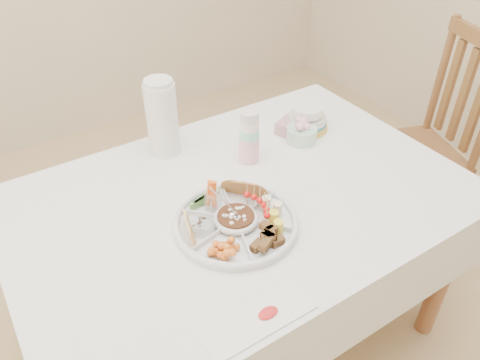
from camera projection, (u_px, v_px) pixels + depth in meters
floor at (242, 330)px, 2.03m from camera, size 4.00×4.00×0.00m
dining_table at (242, 271)px, 1.80m from camera, size 1.52×1.02×0.76m
chair at (414, 145)px, 2.22m from camera, size 0.57×0.57×1.08m
party_tray at (236, 221)px, 1.44m from camera, size 0.46×0.46×0.04m
bean_dip at (236, 219)px, 1.43m from camera, size 0.14×0.14×0.04m
tortillas at (246, 190)px, 1.52m from camera, size 0.12×0.12×0.06m
carrot_cucumber at (207, 192)px, 1.48m from camera, size 0.13×0.13×0.10m
pita_raisins at (194, 223)px, 1.40m from camera, size 0.14×0.14×0.06m
cherries at (224, 247)px, 1.33m from camera, size 0.12×0.12×0.04m
granola_chunks at (268, 238)px, 1.36m from camera, size 0.13×0.13×0.05m
banana_tomato at (276, 204)px, 1.44m from camera, size 0.12×0.12×0.08m
cup_stack at (249, 136)px, 1.67m from camera, size 0.09×0.09×0.21m
thermos at (162, 117)px, 1.69m from camera, size 0.12×0.12×0.30m
flower_bowl at (302, 131)px, 1.81m from camera, size 0.13×0.13×0.09m
napkin_stack at (298, 126)px, 1.88m from camera, size 0.19×0.18×0.05m
plate_stack at (307, 116)px, 1.88m from camera, size 0.18×0.18×0.11m
placemat at (258, 320)px, 1.17m from camera, size 0.31×0.10×0.01m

